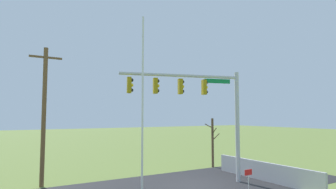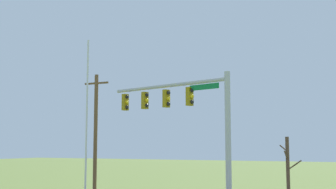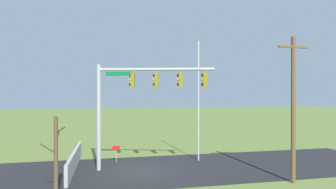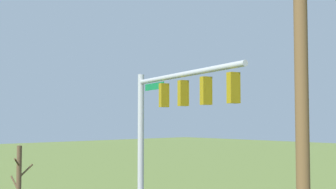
% 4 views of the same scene
% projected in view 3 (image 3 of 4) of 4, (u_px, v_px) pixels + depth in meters
% --- Properties ---
extents(ground_plane, '(160.00, 160.00, 0.00)m').
position_uv_depth(ground_plane, '(143.00, 170.00, 18.85)').
color(ground_plane, olive).
extents(road_surface, '(28.00, 8.00, 0.01)m').
position_uv_depth(road_surface, '(200.00, 167.00, 19.68)').
color(road_surface, '#232326').
rests_on(road_surface, ground_plane).
extents(sidewalk_corner, '(6.00, 6.00, 0.01)m').
position_uv_depth(sidewalk_corner, '(83.00, 171.00, 18.70)').
color(sidewalk_corner, '#B7B5AD').
rests_on(sidewalk_corner, ground_plane).
extents(retaining_fence, '(0.20, 8.16, 1.21)m').
position_uv_depth(retaining_fence, '(75.00, 160.00, 19.27)').
color(retaining_fence, '#A8A8AD').
rests_on(retaining_fence, ground_plane).
extents(signal_mast, '(7.61, 2.30, 7.12)m').
position_uv_depth(signal_mast, '(136.00, 93.00, 18.73)').
color(signal_mast, '#B2B5BA').
rests_on(signal_mast, ground_plane).
extents(flagpole, '(0.10, 0.10, 9.19)m').
position_uv_depth(flagpole, '(199.00, 101.00, 21.52)').
color(flagpole, silver).
rests_on(flagpole, ground_plane).
extents(utility_pole, '(1.90, 0.26, 8.46)m').
position_uv_depth(utility_pole, '(293.00, 107.00, 16.22)').
color(utility_pole, brown).
rests_on(utility_pole, ground_plane).
extents(bare_tree, '(1.27, 1.02, 4.03)m').
position_uv_depth(bare_tree, '(56.00, 156.00, 13.81)').
color(bare_tree, brown).
rests_on(bare_tree, ground_plane).
extents(open_sign, '(0.56, 0.04, 1.22)m').
position_uv_depth(open_sign, '(116.00, 150.00, 21.11)').
color(open_sign, silver).
rests_on(open_sign, ground_plane).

